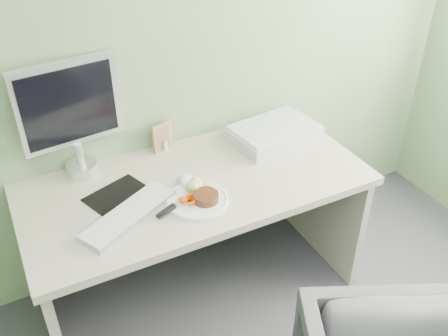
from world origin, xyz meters
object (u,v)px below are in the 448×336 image
desk (197,212)px  scanner (273,133)px  plate (197,200)px  monitor (71,114)px

desk → scanner: size_ratio=3.63×
desk → plate: 0.24m
desk → monitor: 0.74m
plate → monitor: size_ratio=0.49×
monitor → plate: bearing=-56.1°
desk → monitor: (-0.45, 0.31, 0.50)m
desk → monitor: size_ratio=2.89×
scanner → monitor: monitor is taller
plate → scanner: bearing=27.8°
desk → monitor: bearing=145.1°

